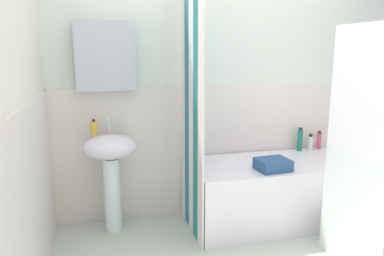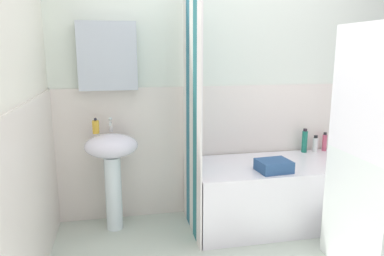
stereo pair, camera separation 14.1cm
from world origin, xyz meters
name	(u,v)px [view 1 (the left image)]	position (x,y,z in m)	size (l,w,h in m)	color
wall_back_tiled	(216,92)	(-0.06, 1.26, 1.14)	(3.60, 0.18, 2.40)	silver
wall_left_tiled	(20,120)	(-1.57, 0.34, 1.12)	(0.07, 1.81, 2.40)	silver
sink	(111,161)	(-1.05, 1.03, 0.62)	(0.44, 0.34, 0.84)	white
faucet	(109,126)	(-1.05, 1.11, 0.90)	(0.03, 0.12, 0.12)	silver
soap_dispenser	(94,128)	(-1.17, 1.08, 0.90)	(0.06, 0.06, 0.13)	gold
bathtub	(272,191)	(0.35, 0.87, 0.28)	(1.47, 0.71, 0.55)	white
shower_curtain	(192,116)	(-0.40, 0.87, 1.00)	(0.01, 0.71, 2.00)	white
conditioner_bottle	(319,141)	(0.99, 1.16, 0.64)	(0.04, 0.04, 0.18)	#C74F6A
lotion_bottle	(310,143)	(0.88, 1.14, 0.63)	(0.05, 0.05, 0.16)	silver
shampoo_bottle	(300,140)	(0.77, 1.15, 0.66)	(0.05, 0.05, 0.23)	#1D725D
towel_folded	(273,165)	(0.24, 0.67, 0.60)	(0.26, 0.22, 0.09)	#2D507F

